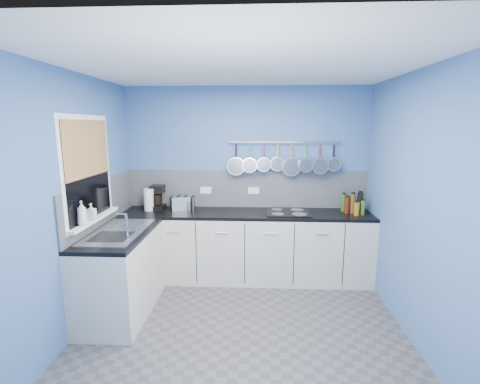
# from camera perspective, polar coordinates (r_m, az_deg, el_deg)

# --- Properties ---
(floor) EXTENTS (3.20, 3.00, 0.02)m
(floor) POSITION_cam_1_polar(r_m,az_deg,el_deg) (3.68, 0.23, -22.04)
(floor) COLOR #47474C
(floor) RESTS_ON ground
(ceiling) EXTENTS (3.20, 3.00, 0.02)m
(ceiling) POSITION_cam_1_polar(r_m,az_deg,el_deg) (3.13, 0.27, 20.48)
(ceiling) COLOR white
(ceiling) RESTS_ON ground
(wall_back) EXTENTS (3.20, 0.02, 2.50)m
(wall_back) POSITION_cam_1_polar(r_m,az_deg,el_deg) (4.65, 1.07, 1.77)
(wall_back) COLOR #4065A2
(wall_back) RESTS_ON ground
(wall_front) EXTENTS (3.20, 0.02, 2.50)m
(wall_front) POSITION_cam_1_polar(r_m,az_deg,el_deg) (1.74, -2.02, -14.29)
(wall_front) COLOR #4065A2
(wall_front) RESTS_ON ground
(wall_left) EXTENTS (0.02, 3.00, 2.50)m
(wall_left) POSITION_cam_1_polar(r_m,az_deg,el_deg) (3.62, -26.17, -2.03)
(wall_left) COLOR #4065A2
(wall_left) RESTS_ON ground
(wall_right) EXTENTS (0.02, 3.00, 2.50)m
(wall_right) POSITION_cam_1_polar(r_m,az_deg,el_deg) (3.50, 27.68, -2.59)
(wall_right) COLOR #4065A2
(wall_right) RESTS_ON ground
(backsplash_back) EXTENTS (3.20, 0.02, 0.50)m
(backsplash_back) POSITION_cam_1_polar(r_m,az_deg,el_deg) (4.65, 1.06, 0.51)
(backsplash_back) COLOR slate
(backsplash_back) RESTS_ON wall_back
(backsplash_left) EXTENTS (0.02, 1.80, 0.50)m
(backsplash_left) POSITION_cam_1_polar(r_m,az_deg,el_deg) (4.15, -21.84, -1.55)
(backsplash_left) COLOR slate
(backsplash_left) RESTS_ON wall_left
(cabinet_run_back) EXTENTS (3.20, 0.60, 0.86)m
(cabinet_run_back) POSITION_cam_1_polar(r_m,az_deg,el_deg) (4.56, 0.91, -9.09)
(cabinet_run_back) COLOR beige
(cabinet_run_back) RESTS_ON ground
(worktop_back) EXTENTS (3.20, 0.60, 0.04)m
(worktop_back) POSITION_cam_1_polar(r_m,az_deg,el_deg) (4.42, 0.93, -3.60)
(worktop_back) COLOR black
(worktop_back) RESTS_ON cabinet_run_back
(cabinet_run_left) EXTENTS (0.60, 1.20, 0.86)m
(cabinet_run_left) POSITION_cam_1_polar(r_m,az_deg,el_deg) (3.99, -19.04, -12.72)
(cabinet_run_left) COLOR beige
(cabinet_run_left) RESTS_ON ground
(worktop_left) EXTENTS (0.60, 1.20, 0.04)m
(worktop_left) POSITION_cam_1_polar(r_m,az_deg,el_deg) (3.84, -19.46, -6.54)
(worktop_left) COLOR black
(worktop_left) RESTS_ON cabinet_run_left
(window_frame) EXTENTS (0.01, 1.00, 1.10)m
(window_frame) POSITION_cam_1_polar(r_m,az_deg,el_deg) (3.81, -23.94, 3.35)
(window_frame) COLOR white
(window_frame) RESTS_ON wall_left
(window_glass) EXTENTS (0.01, 0.90, 1.00)m
(window_glass) POSITION_cam_1_polar(r_m,az_deg,el_deg) (3.81, -23.87, 3.35)
(window_glass) COLOR black
(window_glass) RESTS_ON wall_left
(bamboo_blind) EXTENTS (0.01, 0.90, 0.55)m
(bamboo_blind) POSITION_cam_1_polar(r_m,az_deg,el_deg) (3.79, -24.02, 6.73)
(bamboo_blind) COLOR #BB7A49
(bamboo_blind) RESTS_ON wall_left
(window_sill) EXTENTS (0.10, 0.98, 0.03)m
(window_sill) POSITION_cam_1_polar(r_m,az_deg,el_deg) (3.90, -23.02, -4.16)
(window_sill) COLOR white
(window_sill) RESTS_ON wall_left
(sink_unit) EXTENTS (0.50, 0.95, 0.01)m
(sink_unit) POSITION_cam_1_polar(r_m,az_deg,el_deg) (3.83, -19.48, -6.20)
(sink_unit) COLOR silver
(sink_unit) RESTS_ON worktop_left
(mixer_tap) EXTENTS (0.12, 0.08, 0.26)m
(mixer_tap) POSITION_cam_1_polar(r_m,az_deg,el_deg) (3.58, -18.31, -5.22)
(mixer_tap) COLOR silver
(mixer_tap) RESTS_ON worktop_left
(socket_left) EXTENTS (0.15, 0.01, 0.09)m
(socket_left) POSITION_cam_1_polar(r_m,az_deg,el_deg) (4.69, -5.69, 0.30)
(socket_left) COLOR white
(socket_left) RESTS_ON backsplash_back
(socket_right) EXTENTS (0.15, 0.01, 0.09)m
(socket_right) POSITION_cam_1_polar(r_m,az_deg,el_deg) (4.64, 2.29, 0.23)
(socket_right) COLOR white
(socket_right) RESTS_ON backsplash_back
(pot_rail) EXTENTS (1.45, 0.02, 0.02)m
(pot_rail) POSITION_cam_1_polar(r_m,az_deg,el_deg) (4.55, 7.44, 8.19)
(pot_rail) COLOR silver
(pot_rail) RESTS_ON wall_back
(soap_bottle_a) EXTENTS (0.11, 0.11, 0.24)m
(soap_bottle_a) POSITION_cam_1_polar(r_m,az_deg,el_deg) (3.62, -24.77, -3.22)
(soap_bottle_a) COLOR white
(soap_bottle_a) RESTS_ON window_sill
(soap_bottle_b) EXTENTS (0.08, 0.08, 0.17)m
(soap_bottle_b) POSITION_cam_1_polar(r_m,az_deg,el_deg) (3.79, -23.46, -3.05)
(soap_bottle_b) COLOR white
(soap_bottle_b) RESTS_ON window_sill
(paper_towel) EXTENTS (0.15, 0.15, 0.29)m
(paper_towel) POSITION_cam_1_polar(r_m,az_deg,el_deg) (4.62, -14.89, -1.25)
(paper_towel) COLOR white
(paper_towel) RESTS_ON worktop_back
(coffee_maker) EXTENTS (0.18, 0.20, 0.32)m
(coffee_maker) POSITION_cam_1_polar(r_m,az_deg,el_deg) (4.66, -13.57, -0.90)
(coffee_maker) COLOR black
(coffee_maker) RESTS_ON worktop_back
(toaster) EXTENTS (0.31, 0.23, 0.18)m
(toaster) POSITION_cam_1_polar(r_m,az_deg,el_deg) (4.59, -9.55, -1.82)
(toaster) COLOR silver
(toaster) RESTS_ON worktop_back
(canister) EXTENTS (0.11, 0.11, 0.13)m
(canister) POSITION_cam_1_polar(r_m,az_deg,el_deg) (4.56, -8.46, -2.21)
(canister) COLOR silver
(canister) RESTS_ON worktop_back
(hob) EXTENTS (0.55, 0.48, 0.01)m
(hob) POSITION_cam_1_polar(r_m,az_deg,el_deg) (4.43, 7.95, -3.35)
(hob) COLOR black
(hob) RESTS_ON worktop_back
(pan_0) EXTENTS (0.24, 0.07, 0.43)m
(pan_0) POSITION_cam_1_polar(r_m,az_deg,el_deg) (4.55, -0.65, 5.55)
(pan_0) COLOR silver
(pan_0) RESTS_ON pot_rail
(pan_1) EXTENTS (0.20, 0.12, 0.39)m
(pan_1) POSITION_cam_1_polar(r_m,az_deg,el_deg) (4.54, 1.65, 5.80)
(pan_1) COLOR silver
(pan_1) RESTS_ON pot_rail
(pan_2) EXTENTS (0.19, 0.09, 0.38)m
(pan_2) POSITION_cam_1_polar(r_m,az_deg,el_deg) (4.54, 3.95, 5.84)
(pan_2) COLOR silver
(pan_2) RESTS_ON pot_rail
(pan_3) EXTENTS (0.19, 0.06, 0.38)m
(pan_3) POSITION_cam_1_polar(r_m,az_deg,el_deg) (4.55, 6.25, 5.83)
(pan_3) COLOR silver
(pan_3) RESTS_ON pot_rail
(pan_4) EXTENTS (0.25, 0.08, 0.44)m
(pan_4) POSITION_cam_1_polar(r_m,az_deg,el_deg) (4.56, 8.52, 5.40)
(pan_4) COLOR silver
(pan_4) RESTS_ON pot_rail
(pan_5) EXTENTS (0.19, 0.13, 0.38)m
(pan_5) POSITION_cam_1_polar(r_m,az_deg,el_deg) (4.58, 10.80, 5.73)
(pan_5) COLOR silver
(pan_5) RESTS_ON pot_rail
(pan_6) EXTENTS (0.21, 0.13, 0.40)m
(pan_6) POSITION_cam_1_polar(r_m,az_deg,el_deg) (4.61, 13.04, 5.53)
(pan_6) COLOR silver
(pan_6) RESTS_ON pot_rail
(pan_7) EXTENTS (0.18, 0.09, 0.37)m
(pan_7) POSITION_cam_1_polar(r_m,az_deg,el_deg) (4.65, 15.26, 5.67)
(pan_7) COLOR silver
(pan_7) RESTS_ON pot_rail
(condiment_0) EXTENTS (0.05, 0.05, 0.14)m
(condiment_0) POSITION_cam_1_polar(r_m,az_deg,el_deg) (4.73, 18.98, -2.15)
(condiment_0) COLOR brown
(condiment_0) RESTS_ON worktop_back
(condiment_1) EXTENTS (0.05, 0.05, 0.17)m
(condiment_1) POSITION_cam_1_polar(r_m,az_deg,el_deg) (4.67, 17.83, -2.03)
(condiment_1) COLOR olive
(condiment_1) RESTS_ON worktop_back
(condiment_2) EXTENTS (0.05, 0.05, 0.22)m
(condiment_2) POSITION_cam_1_polar(r_m,az_deg,el_deg) (4.64, 16.81, -1.72)
(condiment_2) COLOR #265919
(condiment_2) RESTS_ON worktop_back
(condiment_3) EXTENTS (0.07, 0.07, 0.27)m
(condiment_3) POSITION_cam_1_polar(r_m,az_deg,el_deg) (4.60, 19.29, -1.70)
(condiment_3) COLOR black
(condiment_3) RESTS_ON worktop_back
(condiment_4) EXTENTS (0.07, 0.07, 0.25)m
(condiment_4) POSITION_cam_1_polar(r_m,az_deg,el_deg) (4.58, 18.20, -1.83)
(condiment_4) COLOR brown
(condiment_4) RESTS_ON worktop_back
(condiment_5) EXTENTS (0.07, 0.07, 0.21)m
(condiment_5) POSITION_cam_1_polar(r_m,az_deg,el_deg) (4.55, 17.35, -2.11)
(condiment_5) COLOR #4C190C
(condiment_5) RESTS_ON worktop_back
(condiment_6) EXTENTS (0.05, 0.05, 0.18)m
(condiment_6) POSITION_cam_1_polar(r_m,az_deg,el_deg) (4.53, 19.70, -2.48)
(condiment_6) COLOR #3F721E
(condiment_6) RESTS_ON worktop_back
(condiment_7) EXTENTS (0.07, 0.07, 0.17)m
(condiment_7) POSITION_cam_1_polar(r_m,az_deg,el_deg) (4.48, 18.83, -2.66)
(condiment_7) COLOR #8C5914
(condiment_7) RESTS_ON worktop_back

